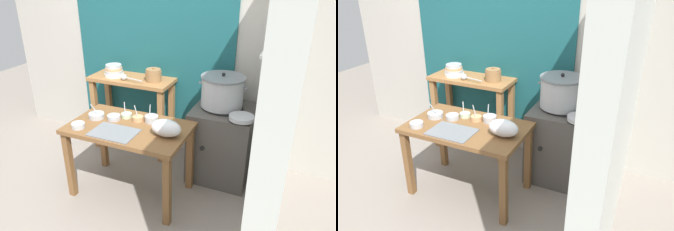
# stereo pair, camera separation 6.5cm
# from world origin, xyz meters

# --- Properties ---
(ground_plane) EXTENTS (9.00, 9.00, 0.00)m
(ground_plane) POSITION_xyz_m (0.00, 0.00, 0.00)
(ground_plane) COLOR gray
(wall_back) EXTENTS (4.40, 0.12, 2.60)m
(wall_back) POSITION_xyz_m (0.08, 1.10, 1.30)
(wall_back) COLOR #B2ADA3
(wall_back) RESTS_ON ground
(wall_right) EXTENTS (0.30, 3.20, 2.60)m
(wall_right) POSITION_xyz_m (1.40, 0.20, 1.30)
(wall_right) COLOR silver
(wall_right) RESTS_ON ground
(prep_table) EXTENTS (1.10, 0.66, 0.72)m
(prep_table) POSITION_xyz_m (0.08, 0.07, 0.61)
(prep_table) COLOR brown
(prep_table) RESTS_ON ground
(back_shelf_table) EXTENTS (0.96, 0.40, 0.90)m
(back_shelf_table) POSITION_xyz_m (-0.31, 0.83, 0.68)
(back_shelf_table) COLOR #9E6B3D
(back_shelf_table) RESTS_ON ground
(stove_block) EXTENTS (0.60, 0.61, 0.78)m
(stove_block) POSITION_xyz_m (0.81, 0.70, 0.38)
(stove_block) COLOR #4C4742
(stove_block) RESTS_ON ground
(steamer_pot) EXTENTS (0.48, 0.43, 0.34)m
(steamer_pot) POSITION_xyz_m (0.77, 0.72, 0.93)
(steamer_pot) COLOR #B7BABF
(steamer_pot) RESTS_ON stove_block
(clay_pot) EXTENTS (0.18, 0.18, 0.16)m
(clay_pot) POSITION_xyz_m (-0.03, 0.83, 0.97)
(clay_pot) COLOR olive
(clay_pot) RESTS_ON back_shelf_table
(bowl_stack_enamel) EXTENTS (0.22, 0.22, 0.14)m
(bowl_stack_enamel) POSITION_xyz_m (-0.52, 0.80, 0.96)
(bowl_stack_enamel) COLOR silver
(bowl_stack_enamel) RESTS_ON back_shelf_table
(ladle) EXTENTS (0.29, 0.09, 0.07)m
(ladle) POSITION_xyz_m (-0.33, 0.72, 0.93)
(ladle) COLOR #B7BABF
(ladle) RESTS_ON back_shelf_table
(serving_tray) EXTENTS (0.40, 0.28, 0.01)m
(serving_tray) POSITION_xyz_m (0.03, -0.10, 0.72)
(serving_tray) COLOR slate
(serving_tray) RESTS_ON prep_table
(plastic_bag) EXTENTS (0.27, 0.17, 0.15)m
(plastic_bag) POSITION_xyz_m (0.47, 0.03, 0.79)
(plastic_bag) COLOR white
(plastic_bag) RESTS_ON prep_table
(wide_pan) EXTENTS (0.23, 0.23, 0.04)m
(wide_pan) POSITION_xyz_m (1.01, 0.48, 0.80)
(wide_pan) COLOR #B7BABF
(wide_pan) RESTS_ON stove_block
(prep_bowl_0) EXTENTS (0.10, 0.10, 0.15)m
(prep_bowl_0) POSITION_xyz_m (-0.03, 0.23, 0.74)
(prep_bowl_0) COLOR #B7D1AD
(prep_bowl_0) RESTS_ON prep_table
(prep_bowl_1) EXTENTS (0.12, 0.12, 0.05)m
(prep_bowl_1) POSITION_xyz_m (-0.32, -0.14, 0.75)
(prep_bowl_1) COLOR #B7BABF
(prep_bowl_1) RESTS_ON prep_table
(prep_bowl_2) EXTENTS (0.12, 0.12, 0.05)m
(prep_bowl_2) POSITION_xyz_m (-0.11, 0.13, 0.75)
(prep_bowl_2) COLOR #B7BABF
(prep_bowl_2) RESTS_ON prep_table
(prep_bowl_3) EXTENTS (0.12, 0.12, 0.17)m
(prep_bowl_3) POSITION_xyz_m (0.23, 0.23, 0.75)
(prep_bowl_3) COLOR #B7BABF
(prep_bowl_3) RESTS_ON prep_table
(prep_bowl_4) EXTENTS (0.10, 0.10, 0.16)m
(prep_bowl_4) POSITION_xyz_m (0.11, 0.20, 0.75)
(prep_bowl_4) COLOR tan
(prep_bowl_4) RESTS_ON prep_table
(prep_bowl_5) EXTENTS (0.15, 0.15, 0.15)m
(prep_bowl_5) POSITION_xyz_m (-0.29, 0.10, 0.75)
(prep_bowl_5) COLOR #B7BABF
(prep_bowl_5) RESTS_ON prep_table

